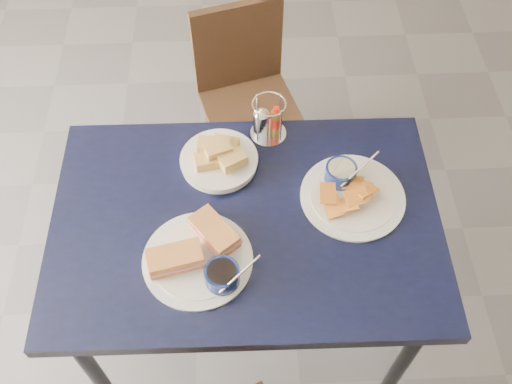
{
  "coord_description": "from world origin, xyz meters",
  "views": [
    {
      "loc": [
        -0.19,
        -0.6,
        2.08
      ],
      "look_at": [
        -0.15,
        0.28,
        0.82
      ],
      "focal_mm": 40.0,
      "sensor_mm": 36.0,
      "label": 1
    }
  ],
  "objects_px": {
    "bread_basket": "(219,158)",
    "condiment_caddy": "(267,121)",
    "dining_table": "(246,233)",
    "chair_far": "(249,85)",
    "plantain_plate": "(349,189)",
    "sandwich_plate": "(201,256)"
  },
  "relations": [
    {
      "from": "plantain_plate",
      "to": "sandwich_plate",
      "type": "bearing_deg",
      "value": -154.43
    },
    {
      "from": "dining_table",
      "to": "bread_basket",
      "type": "distance_m",
      "value": 0.23
    },
    {
      "from": "chair_far",
      "to": "condiment_caddy",
      "type": "height_order",
      "value": "condiment_caddy"
    },
    {
      "from": "dining_table",
      "to": "plantain_plate",
      "type": "xyz_separation_m",
      "value": [
        0.29,
        0.08,
        0.09
      ]
    },
    {
      "from": "chair_far",
      "to": "plantain_plate",
      "type": "height_order",
      "value": "plantain_plate"
    },
    {
      "from": "bread_basket",
      "to": "condiment_caddy",
      "type": "xyz_separation_m",
      "value": [
        0.15,
        0.11,
        0.03
      ]
    },
    {
      "from": "condiment_caddy",
      "to": "chair_far",
      "type": "bearing_deg",
      "value": 93.83
    },
    {
      "from": "dining_table",
      "to": "plantain_plate",
      "type": "relative_size",
      "value": 3.66
    },
    {
      "from": "bread_basket",
      "to": "dining_table",
      "type": "bearing_deg",
      "value": -70.3
    },
    {
      "from": "chair_far",
      "to": "sandwich_plate",
      "type": "height_order",
      "value": "sandwich_plate"
    },
    {
      "from": "plantain_plate",
      "to": "bread_basket",
      "type": "xyz_separation_m",
      "value": [
        -0.36,
        0.12,
        0.01
      ]
    },
    {
      "from": "dining_table",
      "to": "chair_far",
      "type": "distance_m",
      "value": 0.87
    },
    {
      "from": "plantain_plate",
      "to": "bread_basket",
      "type": "bearing_deg",
      "value": 161.49
    },
    {
      "from": "chair_far",
      "to": "dining_table",
      "type": "bearing_deg",
      "value": -92.66
    },
    {
      "from": "bread_basket",
      "to": "plantain_plate",
      "type": "bearing_deg",
      "value": -18.51
    },
    {
      "from": "sandwich_plate",
      "to": "condiment_caddy",
      "type": "bearing_deg",
      "value": 65.56
    },
    {
      "from": "sandwich_plate",
      "to": "bread_basket",
      "type": "bearing_deg",
      "value": 81.19
    },
    {
      "from": "bread_basket",
      "to": "sandwich_plate",
      "type": "bearing_deg",
      "value": -98.81
    },
    {
      "from": "chair_far",
      "to": "plantain_plate",
      "type": "distance_m",
      "value": 0.87
    },
    {
      "from": "dining_table",
      "to": "condiment_caddy",
      "type": "bearing_deg",
      "value": 76.29
    },
    {
      "from": "bread_basket",
      "to": "condiment_caddy",
      "type": "distance_m",
      "value": 0.18
    },
    {
      "from": "chair_far",
      "to": "plantain_plate",
      "type": "bearing_deg",
      "value": -71.53
    }
  ]
}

